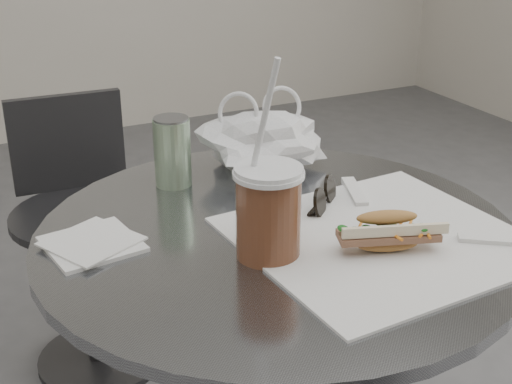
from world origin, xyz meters
name	(u,v)px	position (x,y,z in m)	size (l,w,h in m)	color
cafe_table	(275,371)	(0.00, 0.20, 0.47)	(0.76, 0.76, 0.74)	slate
chair_far	(87,253)	(-0.14, 1.03, 0.33)	(0.38, 0.39, 0.73)	#303032
sandwich_paper	(380,238)	(0.13, 0.10, 0.74)	(0.41, 0.39, 0.00)	white
banh_mi	(387,232)	(0.11, 0.06, 0.77)	(0.19, 0.13, 0.06)	#AF7642
iced_coffee	(268,211)	(-0.05, 0.13, 0.81)	(0.10, 0.10, 0.30)	brown
sunglasses	(323,198)	(0.11, 0.24, 0.76)	(0.09, 0.09, 0.05)	black
plastic_bag	(265,143)	(0.09, 0.43, 0.80)	(0.22, 0.17, 0.11)	white
napkin_stack	(92,243)	(-0.28, 0.27, 0.74)	(0.16, 0.16, 0.01)	white
drink_can	(172,152)	(-0.08, 0.44, 0.80)	(0.07, 0.07, 0.13)	#5C8F53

